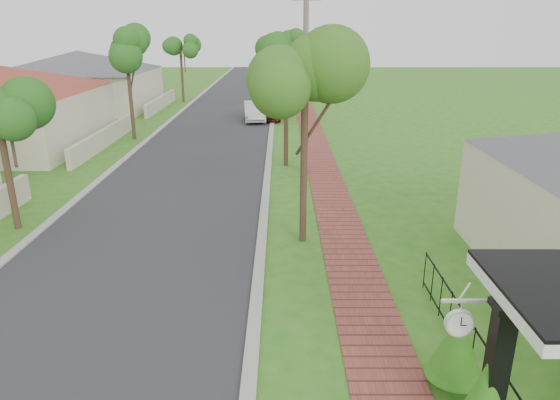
% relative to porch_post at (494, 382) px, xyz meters
% --- Properties ---
extents(ground, '(160.00, 160.00, 0.00)m').
position_rel_porch_post_xyz_m(ground, '(-4.55, 1.00, -1.12)').
color(ground, '#2D6E1A').
rests_on(ground, ground).
extents(road, '(7.00, 120.00, 0.02)m').
position_rel_porch_post_xyz_m(road, '(-7.55, 21.00, -1.12)').
color(road, '#28282B').
rests_on(road, ground).
extents(kerb_right, '(0.30, 120.00, 0.10)m').
position_rel_porch_post_xyz_m(kerb_right, '(-3.90, 21.00, -1.12)').
color(kerb_right, '#9E9E99').
rests_on(kerb_right, ground).
extents(kerb_left, '(0.30, 120.00, 0.10)m').
position_rel_porch_post_xyz_m(kerb_left, '(-11.20, 21.00, -1.12)').
color(kerb_left, '#9E9E99').
rests_on(kerb_left, ground).
extents(sidewalk, '(1.50, 120.00, 0.03)m').
position_rel_porch_post_xyz_m(sidewalk, '(-1.30, 21.00, -1.12)').
color(sidewalk, brown).
rests_on(sidewalk, ground).
extents(porch_post, '(0.48, 0.48, 2.52)m').
position_rel_porch_post_xyz_m(porch_post, '(0.00, 0.00, 0.00)').
color(porch_post, black).
rests_on(porch_post, ground).
extents(picket_fence, '(0.03, 8.02, 1.00)m').
position_rel_porch_post_xyz_m(picket_fence, '(0.35, 1.00, -0.59)').
color(picket_fence, black).
rests_on(picket_fence, ground).
extents(street_trees, '(10.70, 37.65, 5.89)m').
position_rel_porch_post_xyz_m(street_trees, '(-7.42, 27.84, 3.42)').
color(street_trees, '#382619').
rests_on(street_trees, ground).
extents(far_house_grey, '(15.56, 15.56, 4.60)m').
position_rel_porch_post_xyz_m(far_house_grey, '(-19.52, 35.00, 1.22)').
color(far_house_grey, beige).
rests_on(far_house_grey, ground).
extents(parked_car_red, '(2.09, 4.73, 1.58)m').
position_rel_porch_post_xyz_m(parked_car_red, '(-4.15, 30.10, -0.33)').
color(parked_car_red, '#5C150D').
rests_on(parked_car_red, ground).
extents(parked_car_white, '(1.82, 4.18, 1.34)m').
position_rel_porch_post_xyz_m(parked_car_white, '(-5.17, 29.24, -0.45)').
color(parked_car_white, silver).
rests_on(parked_car_white, ground).
extents(near_tree, '(2.29, 2.29, 5.88)m').
position_rel_porch_post_xyz_m(near_tree, '(-2.62, 8.00, 3.57)').
color(near_tree, '#382619').
rests_on(near_tree, ground).
extents(utility_pole, '(1.20, 0.24, 7.81)m').
position_rel_porch_post_xyz_m(utility_pole, '(-2.25, 15.72, 2.85)').
color(utility_pole, '#716458').
rests_on(utility_pole, ground).
extents(station_clock, '(0.77, 0.13, 0.66)m').
position_rel_porch_post_xyz_m(station_clock, '(-0.50, 0.40, 0.83)').
color(station_clock, white).
rests_on(station_clock, ground).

